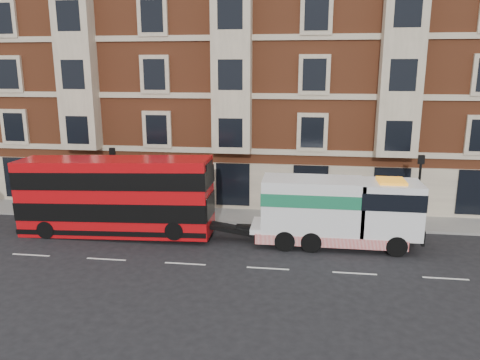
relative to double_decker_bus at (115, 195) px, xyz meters
name	(u,v)px	position (x,y,z in m)	size (l,w,h in m)	color
ground	(185,264)	(4.82, -3.45, -2.32)	(120.00, 120.00, 0.00)	black
sidewalk	(214,215)	(4.82, 4.05, -2.24)	(90.00, 3.00, 0.15)	slate
victorian_terrace	(238,56)	(5.32, 11.55, 7.75)	(45.00, 12.00, 20.40)	brown
lamp_post_west	(114,177)	(-1.18, 2.75, 0.36)	(0.35, 0.15, 4.35)	black
lamp_post_east	(419,187)	(16.82, 2.75, 0.36)	(0.35, 0.15, 4.35)	black
double_decker_bus	(115,195)	(0.00, 0.00, 0.00)	(10.80, 2.48, 4.37)	red
tow_truck	(335,211)	(12.06, 0.00, -0.41)	(8.64, 2.55, 3.60)	white
pedestrian	(53,199)	(-5.68, 3.35, -1.36)	(0.58, 0.38, 1.60)	#1B2037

